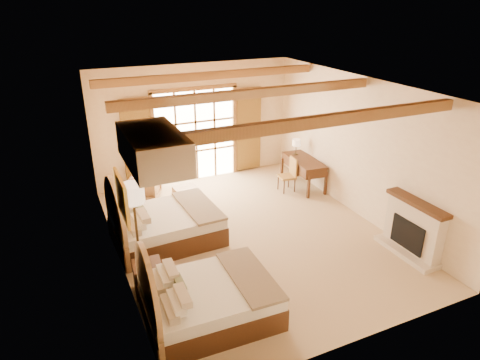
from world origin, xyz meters
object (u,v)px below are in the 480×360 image
nightstand (148,278)px  armchair (145,187)px  bed_near (201,299)px  bed_far (159,224)px  desk (303,172)px

nightstand → armchair: size_ratio=0.81×
bed_near → armchair: size_ratio=2.94×
bed_far → desk: bearing=13.4°
bed_near → bed_far: (0.01, 2.61, 0.02)m
bed_far → armchair: (0.22, 2.24, -0.11)m
bed_far → armchair: bearing=82.1°
bed_near → desk: size_ratio=1.36×
armchair → bed_far: bearing=112.3°
armchair → nightstand: bearing=105.7°
nightstand → bed_far: bearing=73.8°
bed_near → armchair: bed_near is taller
bed_near → bed_far: 2.61m
bed_near → bed_far: bearing=91.6°
bed_far → armchair: bed_far is taller
bed_near → desk: bearing=43.5°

